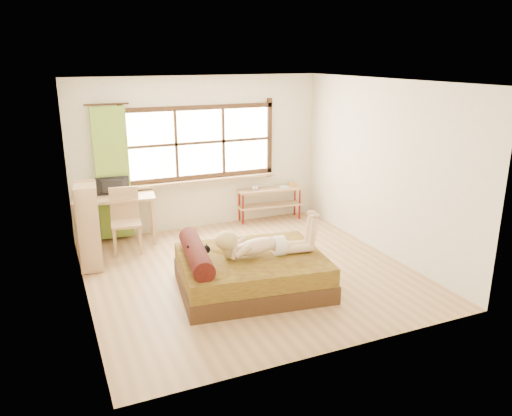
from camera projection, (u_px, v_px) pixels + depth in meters
name	position (u px, v px, depth m)	size (l,w,h in m)	color
floor	(249.00, 272.00, 7.28)	(4.50, 4.50, 0.00)	#9E754C
ceiling	(248.00, 81.00, 6.49)	(4.50, 4.50, 0.00)	white
wall_back	(200.00, 154.00, 8.86)	(4.50, 4.50, 0.00)	silver
wall_front	(337.00, 233.00, 4.91)	(4.50, 4.50, 0.00)	silver
wall_left	(77.00, 200.00, 6.03)	(4.50, 4.50, 0.00)	silver
wall_right	(382.00, 168.00, 7.74)	(4.50, 4.50, 0.00)	silver
window	(200.00, 145.00, 8.78)	(2.80, 0.16, 1.46)	#FFEDBF
curtain	(113.00, 174.00, 8.22)	(0.55, 0.10, 2.20)	#4F7B21
bed	(248.00, 271.00, 6.68)	(2.10, 1.77, 0.73)	black
woman	(264.00, 235.00, 6.56)	(1.34, 0.38, 0.57)	#D4AD88
kitten	(197.00, 253.00, 6.41)	(0.29, 0.11, 0.23)	black
desk	(114.00, 203.00, 8.18)	(1.37, 0.76, 0.81)	#9F7256
monitor	(112.00, 187.00, 8.15)	(0.54, 0.07, 0.31)	black
chair	(125.00, 216.00, 7.95)	(0.51, 0.51, 1.02)	#9F7256
pipe_shelf	(270.00, 197.00, 9.46)	(1.26, 0.43, 0.70)	#9F7256
cup	(255.00, 188.00, 9.28)	(0.12, 0.12, 0.09)	gray
book	(279.00, 187.00, 9.48)	(0.16, 0.22, 0.02)	gray
bookshelf	(89.00, 226.00, 7.25)	(0.36, 0.58, 1.26)	#9F7256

